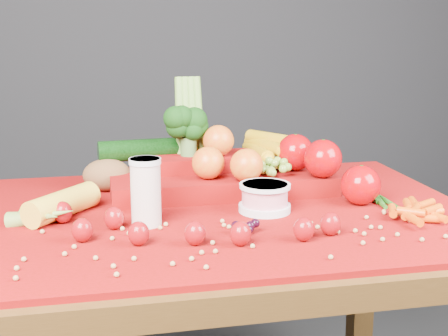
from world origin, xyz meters
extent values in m
cube|color=#35210C|center=(0.00, 0.00, 0.72)|extent=(1.10, 0.80, 0.05)
cube|color=#35210C|center=(-0.48, 0.33, 0.35)|extent=(0.06, 0.06, 0.70)
cube|color=#35210C|center=(0.48, 0.33, 0.35)|extent=(0.06, 0.06, 0.70)
cube|color=maroon|center=(0.00, 0.00, 0.76)|extent=(1.05, 0.75, 0.01)
cylinder|color=beige|center=(-0.18, -0.07, 0.83)|extent=(0.06, 0.06, 0.14)
cylinder|color=silver|center=(-0.18, -0.07, 0.89)|extent=(0.06, 0.06, 0.01)
cylinder|color=silver|center=(0.08, -0.03, 0.77)|extent=(0.11, 0.11, 0.02)
cylinder|color=pink|center=(0.08, -0.03, 0.80)|extent=(0.10, 0.10, 0.05)
cylinder|color=silver|center=(0.08, -0.03, 0.82)|extent=(0.11, 0.11, 0.01)
ellipsoid|color=maroon|center=(-0.24, -0.08, 0.78)|extent=(0.04, 0.04, 0.04)
cone|color=#0B3F0B|center=(-0.24, -0.08, 0.81)|extent=(0.03, 0.03, 0.01)
ellipsoid|color=maroon|center=(-0.30, -0.14, 0.78)|extent=(0.04, 0.04, 0.04)
cone|color=#0B3F0B|center=(-0.30, -0.14, 0.81)|extent=(0.03, 0.03, 0.01)
ellipsoid|color=maroon|center=(-0.20, -0.18, 0.78)|extent=(0.04, 0.04, 0.04)
cone|color=#0B3F0B|center=(-0.20, -0.18, 0.81)|extent=(0.03, 0.03, 0.01)
ellipsoid|color=maroon|center=(-0.10, -0.20, 0.78)|extent=(0.04, 0.04, 0.04)
cone|color=#0B3F0B|center=(-0.10, -0.20, 0.81)|extent=(0.03, 0.03, 0.01)
ellipsoid|color=maroon|center=(-0.02, -0.22, 0.78)|extent=(0.04, 0.04, 0.04)
cone|color=#0B3F0B|center=(-0.02, -0.22, 0.81)|extent=(0.03, 0.03, 0.01)
ellipsoid|color=maroon|center=(0.10, -0.22, 0.78)|extent=(0.04, 0.04, 0.04)
cone|color=#0B3F0B|center=(0.10, -0.22, 0.81)|extent=(0.03, 0.03, 0.01)
ellipsoid|color=maroon|center=(-0.18, 0.02, 0.78)|extent=(0.04, 0.04, 0.04)
cone|color=#0B3F0B|center=(-0.18, 0.02, 0.81)|extent=(0.03, 0.03, 0.01)
ellipsoid|color=maroon|center=(-0.34, -0.02, 0.78)|extent=(0.04, 0.04, 0.04)
cone|color=#0B3F0B|center=(-0.34, -0.02, 0.81)|extent=(0.03, 0.03, 0.01)
ellipsoid|color=maroon|center=(0.16, -0.20, 0.78)|extent=(0.04, 0.04, 0.04)
cone|color=#0B3F0B|center=(0.16, -0.20, 0.81)|extent=(0.03, 0.03, 0.01)
cylinder|color=gold|center=(-0.34, 0.02, 0.79)|extent=(0.16, 0.17, 0.06)
ellipsoid|color=brown|center=(-0.25, 0.21, 0.80)|extent=(0.11, 0.08, 0.08)
cube|color=maroon|center=(0.02, 0.15, 0.78)|extent=(0.52, 0.22, 0.04)
cube|color=maroon|center=(0.00, 0.20, 0.82)|extent=(0.28, 0.12, 0.03)
sphere|color=#A20100|center=(0.24, 0.06, 0.85)|extent=(0.09, 0.09, 0.09)
sphere|color=#A20100|center=(0.30, -0.02, 0.81)|extent=(0.09, 0.09, 0.09)
sphere|color=#A20100|center=(0.20, 0.14, 0.85)|extent=(0.09, 0.09, 0.09)
sphere|color=red|center=(-0.02, 0.10, 0.84)|extent=(0.07, 0.07, 0.07)
sphere|color=red|center=(0.06, 0.06, 0.84)|extent=(0.07, 0.07, 0.07)
sphere|color=red|center=(0.02, 0.18, 0.88)|extent=(0.07, 0.07, 0.07)
cylinder|color=#BF8415|center=(0.11, 0.22, 0.82)|extent=(0.06, 0.17, 0.04)
cylinder|color=#BF8415|center=(0.13, 0.22, 0.84)|extent=(0.04, 0.17, 0.04)
cylinder|color=#BF8415|center=(0.15, 0.22, 0.85)|extent=(0.07, 0.17, 0.04)
cylinder|color=#BF8415|center=(0.16, 0.22, 0.87)|extent=(0.10, 0.16, 0.04)
cylinder|color=#3F662D|center=(-0.05, 0.20, 0.86)|extent=(0.04, 0.04, 0.04)
cylinder|color=olive|center=(-0.06, 0.24, 0.92)|extent=(0.03, 0.06, 0.22)
cylinder|color=olive|center=(-0.05, 0.24, 0.92)|extent=(0.02, 0.06, 0.22)
cylinder|color=olive|center=(-0.03, 0.24, 0.92)|extent=(0.02, 0.06, 0.22)
cylinder|color=olive|center=(-0.02, 0.24, 0.92)|extent=(0.03, 0.06, 0.22)
cylinder|color=black|center=(-0.14, 0.24, 0.85)|extent=(0.25, 0.07, 0.05)
camera|label=1|loc=(-0.27, -1.26, 1.16)|focal=50.00mm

